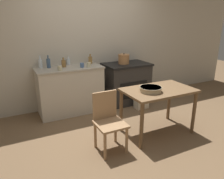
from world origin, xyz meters
TOP-DOWN VIEW (x-y plane):
  - ground_plane at (0.00, 0.00)m, footprint 14.00×14.00m
  - wall_back at (0.00, 1.58)m, footprint 8.00×0.07m
  - counter_cabinet at (-0.56, 1.26)m, footprint 1.25×0.61m
  - stove at (0.70, 1.24)m, footprint 0.97×0.66m
  - work_table at (0.46, -0.18)m, footprint 1.10×0.69m
  - chair at (-0.45, -0.25)m, footprint 0.40×0.40m
  - flour_sack at (0.80, 0.76)m, footprint 0.27×0.19m
  - stock_pot at (0.63, 1.24)m, footprint 0.24×0.24m
  - mixing_bowl_large at (0.27, -0.22)m, footprint 0.34×0.34m
  - bottle_far_left at (-0.90, 1.37)m, footprint 0.07×0.07m
  - bottle_left at (-1.04, 1.42)m, footprint 0.07×0.07m
  - bottle_mid_left at (-0.06, 1.39)m, footprint 0.08×0.08m
  - bottle_center_left at (-0.49, 1.50)m, footprint 0.07×0.07m
  - bottle_center at (-0.64, 1.30)m, footprint 0.08×0.08m
  - cup_center_right at (-0.77, 1.06)m, footprint 0.08×0.08m
  - cup_mid_right at (-0.20, 1.12)m, footprint 0.08×0.08m
  - cup_right at (-0.34, 1.13)m, footprint 0.07×0.07m

SIDE VIEW (x-z plane):
  - ground_plane at x=0.00m, z-range 0.00..0.00m
  - flour_sack at x=0.80m, z-range 0.00..0.30m
  - stove at x=0.70m, z-range 0.00..0.87m
  - chair at x=-0.45m, z-range 0.03..0.86m
  - counter_cabinet at x=-0.56m, z-range 0.00..0.91m
  - work_table at x=0.46m, z-range 0.26..1.00m
  - mixing_bowl_large at x=0.27m, z-range 0.75..0.82m
  - cup_mid_right at x=-0.20m, z-range 0.91..0.99m
  - cup_center_right at x=-0.77m, z-range 0.91..1.00m
  - cup_right at x=-0.34m, z-range 0.91..1.00m
  - stock_pot at x=0.63m, z-range 0.86..1.08m
  - bottle_center_left at x=-0.49m, z-range 0.89..1.06m
  - bottle_center at x=-0.64m, z-range 0.89..1.07m
  - bottle_mid_left at x=-0.06m, z-range 0.89..1.08m
  - bottle_left at x=-1.04m, z-range 0.89..1.12m
  - bottle_far_left at x=-0.90m, z-range 0.89..1.12m
  - wall_back at x=0.00m, z-range 0.00..2.55m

